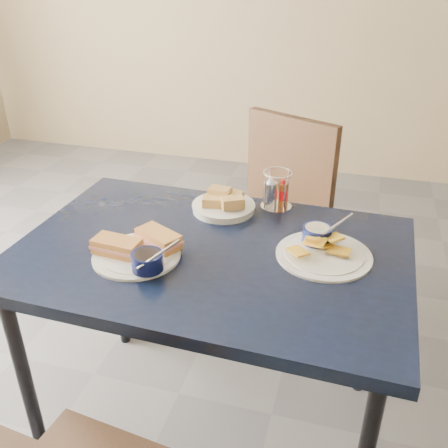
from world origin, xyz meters
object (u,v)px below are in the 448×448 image
(dining_table, at_px, (211,268))
(condiment_caddy, at_px, (275,192))
(bread_basket, at_px, (224,204))
(plantain_plate, at_px, (321,247))
(chair_far, at_px, (267,208))
(sandwich_plate, at_px, (139,250))

(dining_table, relative_size, condiment_caddy, 8.84)
(dining_table, distance_m, bread_basket, 0.28)
(plantain_plate, height_order, bread_basket, plantain_plate)
(chair_far, relative_size, plantain_plate, 3.31)
(plantain_plate, bearing_deg, bread_basket, 152.32)
(chair_far, bearing_deg, sandwich_plate, -104.45)
(dining_table, distance_m, chair_far, 0.76)
(sandwich_plate, distance_m, condiment_caddy, 0.54)
(sandwich_plate, distance_m, plantain_plate, 0.54)
(bread_basket, distance_m, condiment_caddy, 0.19)
(chair_far, height_order, condiment_caddy, chair_far)
(bread_basket, bearing_deg, chair_far, 82.41)
(bread_basket, bearing_deg, sandwich_plate, -112.92)
(chair_far, distance_m, plantain_plate, 0.77)
(dining_table, relative_size, sandwich_plate, 4.07)
(chair_far, relative_size, sandwich_plate, 3.17)
(dining_table, bearing_deg, sandwich_plate, -151.34)
(plantain_plate, relative_size, condiment_caddy, 2.08)
(chair_far, bearing_deg, dining_table, -92.37)
(dining_table, bearing_deg, chair_far, 87.63)
(dining_table, height_order, sandwich_plate, sandwich_plate)
(chair_far, relative_size, bread_basket, 4.35)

